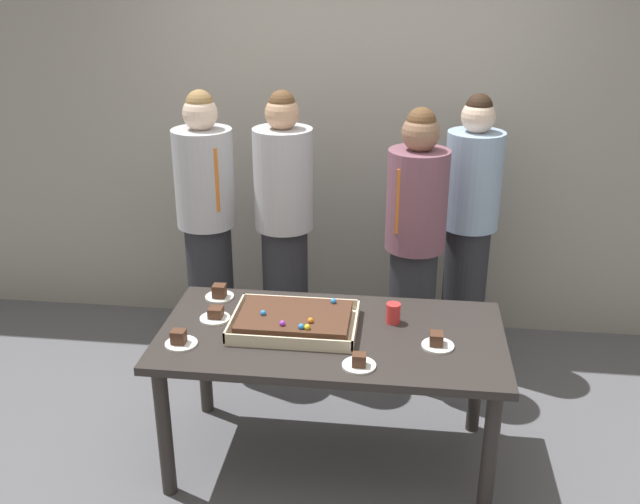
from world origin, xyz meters
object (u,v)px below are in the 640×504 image
(plated_slice_center_front, at_px, (359,363))
(person_left_edge_reaching, at_px, (469,229))
(plated_slice_far_left, at_px, (215,315))
(sheet_cake, at_px, (295,321))
(plated_slice_near_right, at_px, (180,340))
(plated_slice_near_left, at_px, (437,342))
(person_serving_front, at_px, (414,247))
(plated_slice_far_right, at_px, (219,294))
(person_striped_tie_right, at_px, (207,229))
(party_table, at_px, (331,349))
(person_green_shirt_behind, at_px, (284,232))
(drink_cup_nearest, at_px, (393,313))

(plated_slice_center_front, distance_m, person_left_edge_reaching, 1.52)
(plated_slice_far_left, height_order, person_left_edge_reaching, person_left_edge_reaching)
(sheet_cake, xyz_separation_m, plated_slice_near_right, (-0.50, -0.23, -0.01))
(plated_slice_near_left, bearing_deg, person_serving_front, 96.90)
(sheet_cake, height_order, plated_slice_near_left, sheet_cake)
(plated_slice_near_right, height_order, plated_slice_far_right, plated_slice_far_right)
(plated_slice_near_right, bearing_deg, person_striped_tie_right, 98.26)
(sheet_cake, distance_m, plated_slice_near_left, 0.68)
(plated_slice_near_right, bearing_deg, plated_slice_far_right, 83.28)
(person_left_edge_reaching, bearing_deg, plated_slice_near_right, -7.29)
(party_table, height_order, person_serving_front, person_serving_front)
(person_striped_tie_right, bearing_deg, sheet_cake, -0.00)
(plated_slice_near_left, distance_m, plated_slice_center_front, 0.41)
(party_table, relative_size, person_serving_front, 0.99)
(party_table, relative_size, person_left_edge_reaching, 0.98)
(person_serving_front, bearing_deg, party_table, 10.36)
(party_table, relative_size, plated_slice_near_left, 10.93)
(person_green_shirt_behind, xyz_separation_m, person_striped_tie_right, (-0.46, -0.00, -0.00))
(plated_slice_near_left, height_order, plated_slice_far_right, plated_slice_far_right)
(plated_slice_near_left, relative_size, drink_cup_nearest, 1.50)
(plated_slice_center_front, bearing_deg, person_left_edge_reaching, 68.45)
(person_serving_front, distance_m, person_green_shirt_behind, 0.76)
(person_left_edge_reaching, bearing_deg, person_serving_front, -8.18)
(person_serving_front, distance_m, person_left_edge_reaching, 0.44)
(plated_slice_near_right, distance_m, person_green_shirt_behind, 1.14)
(plated_slice_far_right, bearing_deg, plated_slice_near_right, -96.72)
(sheet_cake, bearing_deg, party_table, -8.96)
(plated_slice_center_front, bearing_deg, sheet_cake, 136.20)
(party_table, bearing_deg, plated_slice_near_left, -8.00)
(person_serving_front, bearing_deg, person_striped_tie_right, -57.64)
(plated_slice_near_left, bearing_deg, sheet_cake, 171.74)
(drink_cup_nearest, xyz_separation_m, person_green_shirt_behind, (-0.66, 0.75, 0.11))
(person_green_shirt_behind, bearing_deg, sheet_cake, 0.01)
(drink_cup_nearest, bearing_deg, party_table, -153.90)
(sheet_cake, height_order, person_green_shirt_behind, person_green_shirt_behind)
(plated_slice_far_left, xyz_separation_m, drink_cup_nearest, (0.87, 0.07, 0.03))
(plated_slice_far_right, relative_size, drink_cup_nearest, 1.50)
(sheet_cake, xyz_separation_m, plated_slice_far_left, (-0.40, 0.04, -0.02))
(plated_slice_center_front, distance_m, person_striped_tie_right, 1.55)
(plated_slice_far_right, relative_size, person_serving_front, 0.09)
(party_table, height_order, person_left_edge_reaching, person_left_edge_reaching)
(plated_slice_far_right, bearing_deg, sheet_cake, -31.80)
(drink_cup_nearest, bearing_deg, plated_slice_far_right, 170.00)
(plated_slice_far_left, height_order, drink_cup_nearest, drink_cup_nearest)
(plated_slice_near_right, bearing_deg, plated_slice_near_left, 6.22)
(plated_slice_far_left, height_order, person_striped_tie_right, person_striped_tie_right)
(plated_slice_near_left, distance_m, person_serving_front, 0.91)
(plated_slice_far_right, distance_m, person_green_shirt_behind, 0.65)
(plated_slice_near_right, xyz_separation_m, plated_slice_far_right, (0.06, 0.50, 0.00))
(person_left_edge_reaching, bearing_deg, party_table, 6.84)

